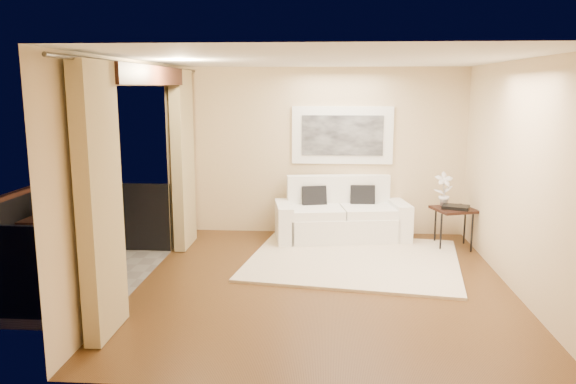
# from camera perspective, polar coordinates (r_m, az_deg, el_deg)

# --- Properties ---
(floor) EXTENTS (5.00, 5.00, 0.00)m
(floor) POSITION_cam_1_polar(r_m,az_deg,el_deg) (7.02, 3.61, -9.27)
(floor) COLOR #563719
(floor) RESTS_ON ground
(room_shell) EXTENTS (5.00, 6.40, 5.00)m
(room_shell) POSITION_cam_1_polar(r_m,az_deg,el_deg) (6.94, -14.37, 11.41)
(room_shell) COLOR white
(room_shell) RESTS_ON ground
(balcony) EXTENTS (1.81, 2.60, 1.17)m
(balcony) POSITION_cam_1_polar(r_m,az_deg,el_deg) (7.72, -21.93, -6.80)
(balcony) COLOR #605B56
(balcony) RESTS_ON ground
(curtains) EXTENTS (0.16, 4.80, 2.64)m
(curtains) POSITION_cam_1_polar(r_m,az_deg,el_deg) (7.02, -13.77, 1.71)
(curtains) COLOR tan
(curtains) RESTS_ON ground
(artwork) EXTENTS (1.62, 0.07, 0.92)m
(artwork) POSITION_cam_1_polar(r_m,az_deg,el_deg) (9.10, 5.54, 5.76)
(artwork) COLOR white
(artwork) RESTS_ON room_shell
(rug) EXTENTS (3.17, 2.86, 0.04)m
(rug) POSITION_cam_1_polar(r_m,az_deg,el_deg) (7.93, 6.69, -6.81)
(rug) COLOR beige
(rug) RESTS_ON floor
(sofa) EXTENTS (2.16, 1.19, 0.99)m
(sofa) POSITION_cam_1_polar(r_m,az_deg,el_deg) (8.93, 5.38, -2.60)
(sofa) COLOR white
(sofa) RESTS_ON floor
(side_table) EXTENTS (0.70, 0.70, 0.61)m
(side_table) POSITION_cam_1_polar(r_m,az_deg,el_deg) (8.74, 16.51, -1.95)
(side_table) COLOR black
(side_table) RESTS_ON floor
(tray) EXTENTS (0.45, 0.39, 0.05)m
(tray) POSITION_cam_1_polar(r_m,az_deg,el_deg) (8.68, 16.69, -1.48)
(tray) COLOR black
(tray) RESTS_ON side_table
(orchid) EXTENTS (0.28, 0.20, 0.52)m
(orchid) POSITION_cam_1_polar(r_m,az_deg,el_deg) (8.81, 15.54, 0.29)
(orchid) COLOR white
(orchid) RESTS_ON side_table
(bistro_table) EXTENTS (0.60, 0.60, 0.69)m
(bistro_table) POSITION_cam_1_polar(r_m,az_deg,el_deg) (8.05, -23.12, -3.00)
(bistro_table) COLOR black
(bistro_table) RESTS_ON balcony
(balcony_chair_far) EXTENTS (0.45, 0.46, 0.86)m
(balcony_chair_far) POSITION_cam_1_polar(r_m,az_deg,el_deg) (8.15, -21.15, -3.54)
(balcony_chair_far) COLOR black
(balcony_chair_far) RESTS_ON balcony
(balcony_chair_near) EXTENTS (0.44, 0.44, 0.89)m
(balcony_chair_near) POSITION_cam_1_polar(r_m,az_deg,el_deg) (6.74, -23.54, -6.46)
(balcony_chair_near) COLOR black
(balcony_chair_near) RESTS_ON balcony
(ice_bucket) EXTENTS (0.18, 0.18, 0.20)m
(ice_bucket) POSITION_cam_1_polar(r_m,az_deg,el_deg) (8.14, -23.59, -1.56)
(ice_bucket) COLOR silver
(ice_bucket) RESTS_ON bistro_table
(candle) EXTENTS (0.06, 0.06, 0.07)m
(candle) POSITION_cam_1_polar(r_m,az_deg,el_deg) (8.16, -22.63, -1.94)
(candle) COLOR red
(candle) RESTS_ON bistro_table
(vase) EXTENTS (0.04, 0.04, 0.18)m
(vase) POSITION_cam_1_polar(r_m,az_deg,el_deg) (7.83, -24.09, -2.14)
(vase) COLOR white
(vase) RESTS_ON bistro_table
(glass_a) EXTENTS (0.06, 0.06, 0.12)m
(glass_a) POSITION_cam_1_polar(r_m,az_deg,el_deg) (7.86, -22.39, -2.20)
(glass_a) COLOR white
(glass_a) RESTS_ON bistro_table
(glass_b) EXTENTS (0.06, 0.06, 0.12)m
(glass_b) POSITION_cam_1_polar(r_m,az_deg,el_deg) (7.98, -21.72, -1.96)
(glass_b) COLOR silver
(glass_b) RESTS_ON bistro_table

